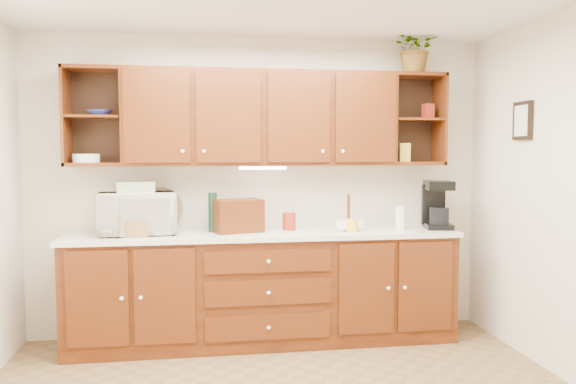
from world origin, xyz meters
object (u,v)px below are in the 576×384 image
object	(u,v)px
coffee_maker	(437,205)
potted_plant	(416,48)
microwave	(137,213)
bread_box	(238,216)

from	to	relation	value
coffee_maker	potted_plant	size ratio (longest dim) A/B	0.97
microwave	potted_plant	world-z (taller)	potted_plant
bread_box	potted_plant	bearing A→B (deg)	-13.49
coffee_maker	potted_plant	xyz separation A→B (m)	(-0.17, 0.11, 1.37)
microwave	bread_box	bearing A→B (deg)	-8.45
coffee_maker	potted_plant	bearing A→B (deg)	158.80
microwave	potted_plant	distance (m)	2.76
microwave	bread_box	xyz separation A→B (m)	(0.82, -0.02, -0.03)
bread_box	potted_plant	world-z (taller)	potted_plant
bread_box	coffee_maker	bearing A→B (deg)	-17.45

